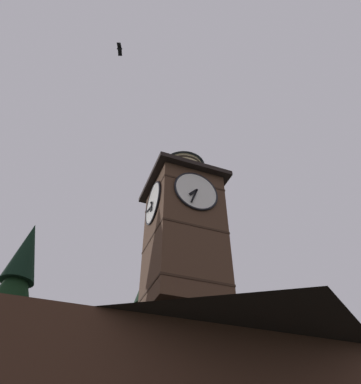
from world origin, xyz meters
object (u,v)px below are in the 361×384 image
pine_tree_behind (158,347)px  moon (218,321)px  clock_tower (183,226)px  flying_bird_high (120,49)px

pine_tree_behind → moon: (-14.49, -21.50, 10.11)m
clock_tower → flying_bird_high: 9.18m
moon → flying_bird_high: flying_bird_high is taller
pine_tree_behind → moon: 27.83m
flying_bird_high → clock_tower: bearing=-141.8°
clock_tower → pine_tree_behind: size_ratio=0.50×
pine_tree_behind → flying_bird_high: bearing=57.7°
pine_tree_behind → flying_bird_high: (5.18, 8.18, 11.12)m
moon → clock_tower: bearing=60.2°
pine_tree_behind → flying_bird_high: pine_tree_behind is taller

